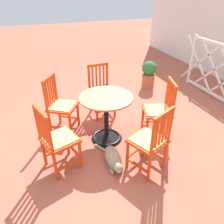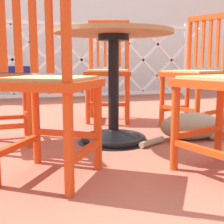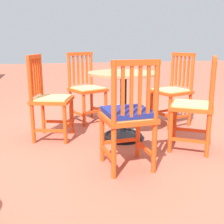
# 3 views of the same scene
# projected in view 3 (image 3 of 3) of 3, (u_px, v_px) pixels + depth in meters

# --- Properties ---
(ground_plane) EXTENTS (24.00, 24.00, 0.00)m
(ground_plane) POSITION_uv_depth(u_px,v_px,m) (121.00, 136.00, 3.11)
(ground_plane) COLOR #AD5642
(cafe_table) EXTENTS (0.76, 0.76, 0.73)m
(cafe_table) POSITION_uv_depth(u_px,v_px,m) (123.00, 113.00, 3.00)
(cafe_table) COLOR black
(cafe_table) RESTS_ON ground_plane
(orange_chair_facing_out) EXTENTS (0.53, 0.53, 0.91)m
(orange_chair_facing_out) POSITION_uv_depth(u_px,v_px,m) (86.00, 89.00, 3.62)
(orange_chair_facing_out) COLOR #D64214
(orange_chair_facing_out) RESTS_ON ground_plane
(orange_chair_by_planter) EXTENTS (0.50, 0.50, 0.91)m
(orange_chair_by_planter) POSITION_uv_depth(u_px,v_px,m) (50.00, 100.00, 2.95)
(orange_chair_by_planter) COLOR #D64214
(orange_chair_by_planter) RESTS_ON ground_plane
(orange_chair_near_fence) EXTENTS (0.42, 0.42, 0.91)m
(orange_chair_near_fence) POSITION_uv_depth(u_px,v_px,m) (128.00, 117.00, 2.23)
(orange_chair_near_fence) COLOR #D64214
(orange_chair_near_fence) RESTS_ON ground_plane
(orange_chair_tucked_in) EXTENTS (0.55, 0.55, 0.91)m
(orange_chair_tucked_in) POSITION_uv_depth(u_px,v_px,m) (195.00, 106.00, 2.64)
(orange_chair_tucked_in) COLOR #D64214
(orange_chair_tucked_in) RESTS_ON ground_plane
(orange_chair_at_corner) EXTENTS (0.50, 0.50, 0.91)m
(orange_chair_at_corner) POSITION_uv_depth(u_px,v_px,m) (173.00, 91.00, 3.47)
(orange_chair_at_corner) COLOR #D64214
(orange_chair_at_corner) RESTS_ON ground_plane
(tabby_cat) EXTENTS (0.74, 0.26, 0.23)m
(tabby_cat) POSITION_uv_depth(u_px,v_px,m) (119.00, 116.00, 3.60)
(tabby_cat) COLOR #9E896B
(tabby_cat) RESTS_ON ground_plane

